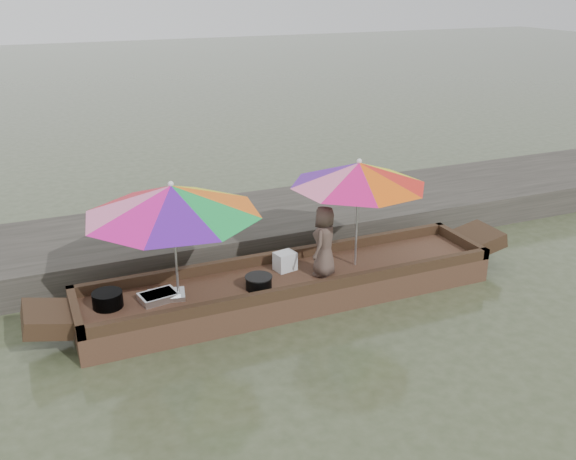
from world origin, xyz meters
name	(u,v)px	position (x,y,z in m)	size (l,w,h in m)	color
water	(291,299)	(0.00, 0.00, 0.00)	(80.00, 80.00, 0.00)	#3B4429
dock	(238,229)	(0.00, 2.20, 0.25)	(22.00, 2.20, 0.50)	#2D2B26
boat_hull	(291,288)	(0.00, 0.00, 0.17)	(5.74, 1.20, 0.35)	#3C281B
cooking_pot	(108,300)	(-2.42, 0.11, 0.45)	(0.37, 0.37, 0.20)	black
tray_crayfish	(158,297)	(-1.81, 0.05, 0.39)	(0.47, 0.32, 0.09)	silver
tray_scallop	(166,295)	(-1.70, 0.07, 0.38)	(0.47, 0.32, 0.06)	silver
charcoal_grill	(259,283)	(-0.53, -0.16, 0.43)	(0.34, 0.34, 0.16)	black
supply_bag	(285,261)	(0.01, 0.24, 0.48)	(0.28, 0.22, 0.26)	silver
vendor	(324,241)	(0.44, -0.11, 0.85)	(0.49, 0.32, 1.00)	brown
umbrella_bow	(175,242)	(-1.56, 0.00, 1.12)	(2.20, 2.20, 1.55)	#FFFA14
umbrella_stern	(357,214)	(0.99, 0.00, 1.12)	(1.88, 1.88, 1.55)	#FFFA14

